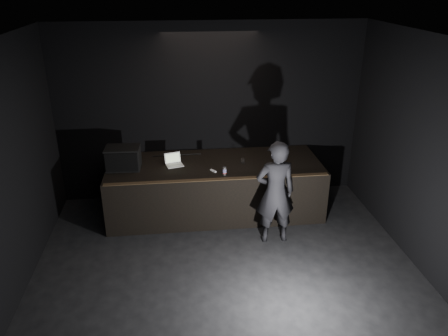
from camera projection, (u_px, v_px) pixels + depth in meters
ground at (234, 305)px, 6.12m from camera, size 7.00×7.00×0.00m
room_walls at (235, 174)px, 5.31m from camera, size 6.10×7.10×3.52m
stage_riser at (215, 187)px, 8.40m from camera, size 4.00×1.50×1.00m
riser_lip at (218, 179)px, 7.55m from camera, size 3.92×0.10×0.01m
stage_monitor at (123, 158)px, 7.91m from camera, size 0.63×0.47×0.41m
cable at (177, 155)px, 8.56m from camera, size 0.95×0.04×0.02m
laptop at (174, 162)px, 8.13m from camera, size 0.36×0.34×0.21m
beer_can at (224, 171)px, 7.68m from camera, size 0.07×0.07×0.16m
plastic_cup at (243, 161)px, 8.19m from camera, size 0.08×0.08×0.09m
wii_remote at (213, 171)px, 7.86m from camera, size 0.11×0.14×0.03m
person at (275, 193)px, 7.28m from camera, size 0.68×0.45×1.83m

